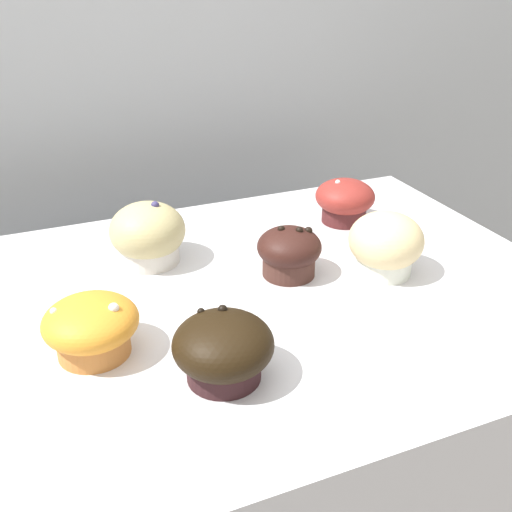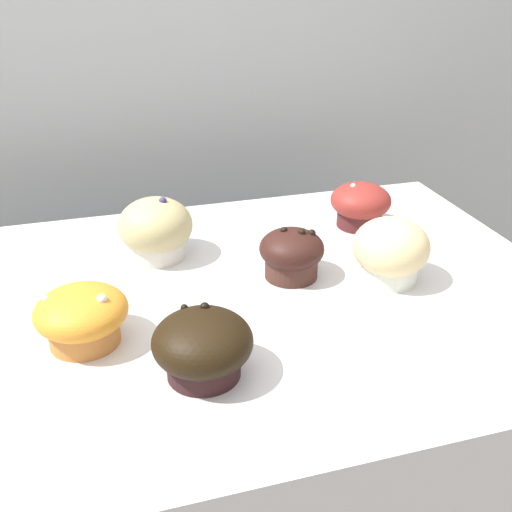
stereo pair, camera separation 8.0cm
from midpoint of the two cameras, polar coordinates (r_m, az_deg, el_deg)
name	(u,v)px [view 2 (the right image)]	position (r m, az deg, el deg)	size (l,w,h in m)	color
wall_back	(150,180)	(1.35, -8.37, 7.12)	(3.20, 0.10, 1.80)	#B2B7BC
muffin_front_center	(203,346)	(0.64, -1.50, -8.67)	(0.11, 0.11, 0.08)	#331A1C
muffin_back_left	(360,204)	(1.01, 12.19, 4.78)	(0.10, 0.10, 0.08)	#491C1D
muffin_back_right	(292,253)	(0.83, 6.17, 0.18)	(0.09, 0.09, 0.07)	#432620
muffin_front_left	(82,316)	(0.71, -13.17, -5.68)	(0.11, 0.11, 0.07)	#C87B39
muffin_front_right	(156,230)	(0.89, -6.99, 2.43)	(0.11, 0.11, 0.10)	silver
muffin_back_center	(391,251)	(0.85, 15.37, 0.37)	(0.11, 0.11, 0.09)	white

